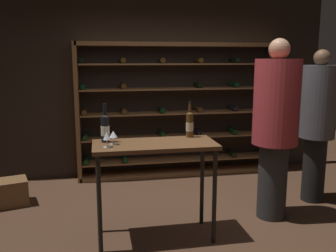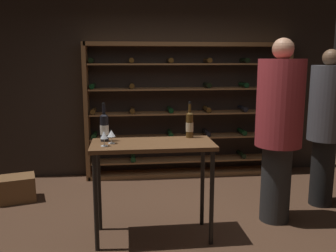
{
  "view_description": "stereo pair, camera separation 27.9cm",
  "coord_description": "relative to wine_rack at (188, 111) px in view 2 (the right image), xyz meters",
  "views": [
    {
      "loc": [
        -0.9,
        -3.55,
        1.81
      ],
      "look_at": [
        -0.18,
        0.18,
        1.11
      ],
      "focal_mm": 39.05,
      "sensor_mm": 36.0,
      "label": 1
    },
    {
      "loc": [
        -0.62,
        -3.59,
        1.81
      ],
      "look_at": [
        -0.18,
        0.18,
        1.11
      ],
      "focal_mm": 39.05,
      "sensor_mm": 36.0,
      "label": 2
    }
  ],
  "objects": [
    {
      "name": "person_guest_blue_shirt",
      "position": [
        1.46,
        -1.39,
        0.04
      ],
      "size": [
        0.43,
        0.43,
        1.93
      ],
      "rotation": [
        0.0,
        0.0,
        0.04
      ],
      "color": "black",
      "rests_on": "ground"
    },
    {
      "name": "wine_rack",
      "position": [
        0.0,
        0.0,
        0.0
      ],
      "size": [
        3.14,
        0.32,
        2.06
      ],
      "color": "brown",
      "rests_on": "ground"
    },
    {
      "name": "wine_bottle_amber_reserve",
      "position": [
        -1.18,
        -1.87,
        0.12
      ],
      "size": [
        0.09,
        0.09,
        0.39
      ],
      "color": "black",
      "rests_on": "tasting_table"
    },
    {
      "name": "tasting_table",
      "position": [
        -0.7,
        -2.0,
        -0.16
      ],
      "size": [
        1.21,
        0.54,
        1.0
      ],
      "color": "brown",
      "rests_on": "ground"
    },
    {
      "name": "wine_bottle_gold_foil",
      "position": [
        -0.3,
        -1.8,
        0.11
      ],
      "size": [
        0.08,
        0.08,
        0.38
      ],
      "color": "#4C3314",
      "rests_on": "tasting_table"
    },
    {
      "name": "wine_crate",
      "position": [
        -2.4,
        -0.82,
        -0.86
      ],
      "size": [
        0.55,
        0.46,
        0.32
      ],
      "primitive_type": "cube",
      "rotation": [
        0.0,
        0.0,
        0.27
      ],
      "color": "brown",
      "rests_on": "ground"
    },
    {
      "name": "person_guest_plum_blouse",
      "position": [
        0.7,
        -1.76,
        0.09
      ],
      "size": [
        0.5,
        0.5,
        2.03
      ],
      "rotation": [
        0.0,
        0.0,
        -0.73
      ],
      "color": "#262626",
      "rests_on": "ground"
    },
    {
      "name": "wine_glass_stemmed_center",
      "position": [
        -1.17,
        -2.1,
        0.07
      ],
      "size": [
        0.07,
        0.07,
        0.14
      ],
      "color": "silver",
      "rests_on": "tasting_table"
    },
    {
      "name": "wine_glass_stemmed_right",
      "position": [
        -1.1,
        -1.99,
        0.07
      ],
      "size": [
        0.08,
        0.08,
        0.13
      ],
      "color": "silver",
      "rests_on": "tasting_table"
    },
    {
      "name": "back_wall",
      "position": [
        -0.34,
        0.21,
        0.36
      ],
      "size": [
        5.47,
        0.1,
        2.77
      ],
      "primitive_type": "cube",
      "color": "black",
      "rests_on": "ground"
    },
    {
      "name": "ground_plane",
      "position": [
        -0.34,
        -1.92,
        -1.02
      ],
      "size": [
        10.26,
        10.26,
        0.0
      ],
      "primitive_type": "plane",
      "color": "#472D1E"
    }
  ]
}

